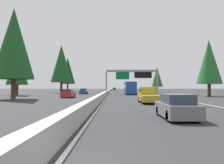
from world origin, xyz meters
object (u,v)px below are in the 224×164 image
sign_gantry_overhead (132,75)px  oncoming_far (84,91)px  oncoming_near (68,94)px  sedan_near_right (114,89)px  bus_mid_right (130,88)px  sedan_distant_a (176,107)px  conifer_right_near (209,62)px  conifer_left_mid (61,64)px  conifer_left_near (17,66)px  conifer_right_mid (157,77)px  pickup_near_center (148,95)px  conifer_left_foreground (14,44)px  conifer_left_far (68,71)px

sign_gantry_overhead → oncoming_far: 13.77m
oncoming_near → sedan_near_right: bearing=175.1°
bus_mid_right → oncoming_near: size_ratio=2.61×
oncoming_far → sedan_near_right: bearing=173.9°
bus_mid_right → oncoming_far: bus_mid_right is taller
sedan_distant_a → conifer_right_near: 34.94m
sedan_distant_a → oncoming_near: 28.26m
sign_gantry_overhead → bus_mid_right: (3.06, 0.46, -3.07)m
conifer_left_mid → sign_gantry_overhead: bearing=-127.5°
conifer_left_near → sedan_near_right: bearing=-14.2°
bus_mid_right → oncoming_near: 21.78m
oncoming_far → bus_mid_right: bearing=83.9°
oncoming_near → conifer_right_mid: conifer_right_mid is taller
conifer_left_mid → oncoming_near: bearing=-164.6°
pickup_near_center → oncoming_near: bearing=44.0°
oncoming_near → oncoming_far: size_ratio=1.00×
bus_mid_right → conifer_left_near: bearing=108.4°
pickup_near_center → oncoming_near: (12.52, 12.07, -0.23)m
bus_mid_right → conifer_left_mid: 25.61m
conifer_left_foreground → pickup_near_center: bearing=-110.8°
conifer_left_near → conifer_left_mid: (21.57, -4.63, 2.79)m
oncoming_far → conifer_left_mid: 17.01m
sedan_distant_a → conifer_left_near: 43.76m
conifer_left_mid → conifer_left_far: conifer_left_mid is taller
oncoming_near → conifer_right_near: 28.00m
conifer_left_near → conifer_left_far: (48.19, -1.10, 2.43)m
pickup_near_center → sedan_near_right: pickup_near_center is taller
bus_mid_right → sedan_distant_a: bearing=179.7°
sedan_distant_a → conifer_right_near: (30.95, -14.99, 6.14)m
conifer_right_mid → conifer_left_foreground: conifer_left_foreground is taller
conifer_left_foreground → conifer_left_far: bearing=4.4°
oncoming_near → conifer_left_foreground: conifer_left_foreground is taller
conifer_left_near → conifer_left_far: conifer_left_far is taller
sign_gantry_overhead → conifer_left_mid: 26.98m
sign_gantry_overhead → sedan_near_right: (79.33, 4.38, -4.10)m
conifer_right_near → conifer_left_far: (52.63, 38.98, 2.04)m
oncoming_near → conifer_right_near: bearing=101.2°
sedan_distant_a → oncoming_near: bearing=24.7°
conifer_left_far → sedan_near_right: bearing=-29.0°
sign_gantry_overhead → conifer_right_mid: size_ratio=1.47×
oncoming_far → conifer_left_foreground: conifer_left_foreground is taller
sedan_near_right → conifer_right_near: 91.28m
conifer_right_mid → conifer_left_foreground: bearing=144.3°
oncoming_far → conifer_left_mid: bearing=-143.8°
conifer_left_foreground → conifer_left_mid: 36.45m
conifer_right_mid → pickup_near_center: bearing=168.0°
sign_gantry_overhead → oncoming_near: bearing=140.4°
bus_mid_right → conifer_right_near: 20.25m
oncoming_near → oncoming_far: 19.43m
bus_mid_right → conifer_left_foreground: bearing=140.2°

